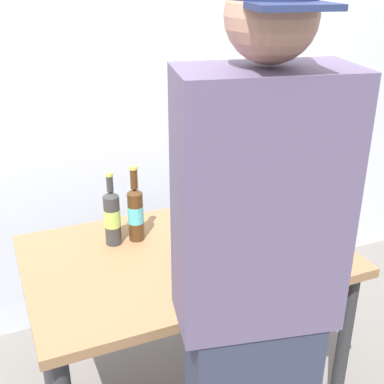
% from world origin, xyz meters
% --- Properties ---
extents(desk, '(1.22, 0.78, 0.75)m').
position_xyz_m(desk, '(0.00, 0.00, 0.66)').
color(desk, olive).
rests_on(desk, ground).
extents(laptop, '(0.40, 0.35, 0.23)m').
position_xyz_m(laptop, '(0.21, 0.01, 0.81)').
color(laptop, '#B7BABC').
rests_on(laptop, desk).
extents(beer_bottle_brown, '(0.06, 0.06, 0.32)m').
position_xyz_m(beer_bottle_brown, '(-0.14, 0.17, 0.88)').
color(beer_bottle_brown, '#472B14').
rests_on(beer_bottle_brown, desk).
extents(beer_bottle_dark, '(0.07, 0.07, 0.30)m').
position_xyz_m(beer_bottle_dark, '(-0.24, 0.18, 0.87)').
color(beer_bottle_dark, '#333333').
rests_on(beer_bottle_dark, desk).
extents(person_figure, '(0.44, 0.33, 1.80)m').
position_xyz_m(person_figure, '(-0.06, -0.63, 0.92)').
color(person_figure, '#2D3347').
rests_on(person_figure, ground).
extents(back_wall, '(6.00, 0.10, 2.60)m').
position_xyz_m(back_wall, '(0.00, 0.81, 1.30)').
color(back_wall, silver).
rests_on(back_wall, ground).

